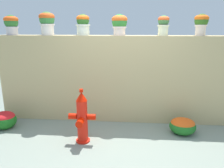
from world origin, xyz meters
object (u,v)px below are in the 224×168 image
at_px(potted_plant_2, 83,23).
at_px(fire_hydrant, 82,118).
at_px(potted_plant_1, 47,21).
at_px(flower_bush_right, 183,125).
at_px(potted_plant_3, 119,23).
at_px(potted_plant_4, 163,24).
at_px(potted_plant_0, 11,23).
at_px(potted_plant_5, 201,22).
at_px(flower_bush_left, 4,119).

xyz_separation_m(potted_plant_2, fire_hydrant, (0.16, -1.06, -1.55)).
bearing_deg(potted_plant_2, potted_plant_1, -175.50).
distance_m(fire_hydrant, flower_bush_right, 1.85).
height_order(potted_plant_3, potted_plant_4, potted_plant_3).
bearing_deg(potted_plant_1, potted_plant_0, 178.62).
bearing_deg(potted_plant_2, potted_plant_3, -1.00).
bearing_deg(flower_bush_right, potted_plant_1, 168.11).
relative_size(potted_plant_3, potted_plant_4, 1.07).
relative_size(potted_plant_2, potted_plant_4, 1.08).
relative_size(potted_plant_2, potted_plant_5, 1.00).
height_order(fire_hydrant, flower_bush_right, fire_hydrant).
height_order(potted_plant_4, flower_bush_right, potted_plant_4).
height_order(potted_plant_0, potted_plant_1, potted_plant_1).
bearing_deg(potted_plant_4, potted_plant_5, 2.98).
bearing_deg(potted_plant_1, fire_hydrant, -49.35).
xyz_separation_m(potted_plant_3, potted_plant_4, (0.84, -0.01, -0.02)).
bearing_deg(flower_bush_left, potted_plant_3, 16.61).
height_order(potted_plant_0, potted_plant_3, potted_plant_3).
xyz_separation_m(potted_plant_2, flower_bush_right, (1.93, -0.61, -1.82)).
bearing_deg(flower_bush_left, potted_plant_2, 24.36).
bearing_deg(potted_plant_0, flower_bush_right, -9.61).
height_order(potted_plant_1, flower_bush_left, potted_plant_1).
distance_m(potted_plant_1, flower_bush_left, 2.08).
distance_m(potted_plant_3, potted_plant_5, 1.54).
relative_size(potted_plant_0, potted_plant_3, 0.98).
distance_m(potted_plant_0, flower_bush_right, 3.88).
bearing_deg(potted_plant_5, potted_plant_1, -178.62).
xyz_separation_m(potted_plant_3, fire_hydrant, (-0.56, -1.05, -1.55)).
distance_m(potted_plant_1, fire_hydrant, 2.07).
distance_m(potted_plant_0, fire_hydrant, 2.46).
relative_size(potted_plant_5, fire_hydrant, 0.43).
relative_size(potted_plant_4, flower_bush_left, 0.80).
bearing_deg(potted_plant_1, potted_plant_2, 4.50).
xyz_separation_m(potted_plant_3, potted_plant_5, (1.54, 0.03, 0.01)).
xyz_separation_m(potted_plant_1, potted_plant_5, (2.97, 0.07, -0.02)).
xyz_separation_m(flower_bush_left, flower_bush_right, (3.40, 0.06, -0.02)).
bearing_deg(potted_plant_3, flower_bush_left, -163.39).
height_order(potted_plant_2, potted_plant_5, potted_plant_2).
bearing_deg(potted_plant_0, potted_plant_3, 0.65).
bearing_deg(potted_plant_2, potted_plant_5, 0.41).
distance_m(fire_hydrant, flower_bush_left, 1.70).
height_order(potted_plant_0, flower_bush_right, potted_plant_0).
bearing_deg(potted_plant_4, potted_plant_1, -179.12).
bearing_deg(potted_plant_1, flower_bush_left, -141.53).
relative_size(potted_plant_3, fire_hydrant, 0.43).
distance_m(potted_plant_3, flower_bush_left, 2.91).
height_order(potted_plant_1, potted_plant_4, potted_plant_1).
bearing_deg(flower_bush_right, fire_hydrant, -165.74).
xyz_separation_m(fire_hydrant, flower_bush_right, (1.77, 0.45, -0.27)).
distance_m(potted_plant_1, potted_plant_3, 1.42).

